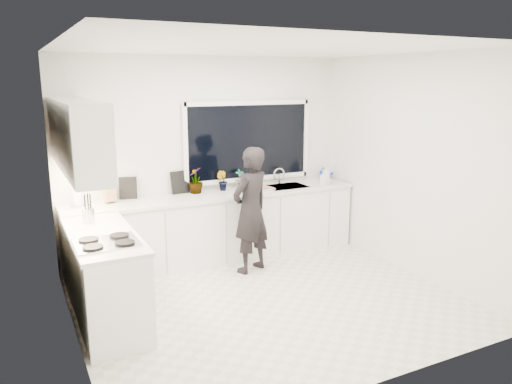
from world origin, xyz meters
TOP-DOWN VIEW (x-y plane):
  - floor at (0.00, 0.00)m, footprint 4.00×3.50m
  - wall_back at (0.00, 1.76)m, footprint 4.00×0.02m
  - wall_left at (-2.01, 0.00)m, footprint 0.02×3.50m
  - wall_right at (2.01, 0.00)m, footprint 0.02×3.50m
  - ceiling at (0.00, 0.00)m, footprint 4.00×3.50m
  - window at (0.60, 1.73)m, footprint 1.80×0.02m
  - base_cabinets_back at (0.00, 1.45)m, footprint 3.92×0.58m
  - base_cabinets_left at (-1.67, 0.35)m, footprint 0.58×1.60m
  - countertop_back at (0.00, 1.44)m, footprint 3.94×0.62m
  - countertop_left at (-1.67, 0.35)m, footprint 0.62×1.60m
  - upper_cabinets at (-1.79, 0.70)m, footprint 0.34×2.10m
  - sink at (1.05, 1.45)m, footprint 0.58×0.42m
  - faucet at (1.05, 1.65)m, footprint 0.03×0.03m
  - stovetop at (-1.69, -0.00)m, footprint 0.56×0.48m
  - person at (0.22, 0.90)m, footprint 0.68×0.57m
  - pizza_tray at (0.54, 1.42)m, footprint 0.50×0.40m
  - pizza at (0.54, 1.42)m, footprint 0.46×0.35m
  - watering_can at (1.81, 1.61)m, footprint 0.18×0.18m
  - paper_towel_roll at (-1.73, 1.55)m, footprint 0.13×0.13m
  - knife_block at (-1.36, 1.59)m, footprint 0.15×0.12m
  - utensil_crock at (-1.73, 0.80)m, footprint 0.16×0.16m
  - picture_frame_large at (-1.11, 1.69)m, footprint 0.22×0.08m
  - picture_frame_small at (-0.42, 1.69)m, footprint 0.25×0.05m
  - herb_plants at (-0.04, 1.61)m, footprint 0.86×0.26m
  - soap_bottles at (1.61, 1.30)m, footprint 0.18×0.13m

SIDE VIEW (x-z plane):
  - floor at x=0.00m, z-range -0.02..0.00m
  - base_cabinets_back at x=0.00m, z-range 0.00..0.88m
  - base_cabinets_left at x=-1.67m, z-range 0.00..0.88m
  - person at x=0.22m, z-range 0.00..1.60m
  - sink at x=1.05m, z-range 0.80..0.94m
  - countertop_back at x=0.00m, z-range 0.88..0.92m
  - countertop_left at x=-1.67m, z-range 0.88..0.92m
  - stovetop at x=-1.69m, z-range 0.92..0.95m
  - pizza_tray at x=0.54m, z-range 0.92..0.95m
  - pizza at x=0.54m, z-range 0.95..0.96m
  - watering_can at x=1.81m, z-range 0.92..1.05m
  - utensil_crock at x=-1.73m, z-range 0.92..1.08m
  - faucet at x=1.05m, z-range 0.92..1.14m
  - knife_block at x=-1.36m, z-range 0.92..1.14m
  - paper_towel_roll at x=-1.73m, z-range 0.92..1.18m
  - soap_bottles at x=1.61m, z-range 0.91..1.20m
  - picture_frame_large at x=-1.11m, z-range 0.92..1.20m
  - picture_frame_small at x=-0.42m, z-range 0.92..1.22m
  - herb_plants at x=-0.04m, z-range 0.90..1.25m
  - wall_back at x=0.00m, z-range 0.00..2.70m
  - wall_left at x=-2.01m, z-range 0.00..2.70m
  - wall_right at x=2.01m, z-range 0.00..2.70m
  - window at x=0.60m, z-range 1.05..2.05m
  - upper_cabinets at x=-1.79m, z-range 1.50..2.20m
  - ceiling at x=0.00m, z-range 2.70..2.72m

